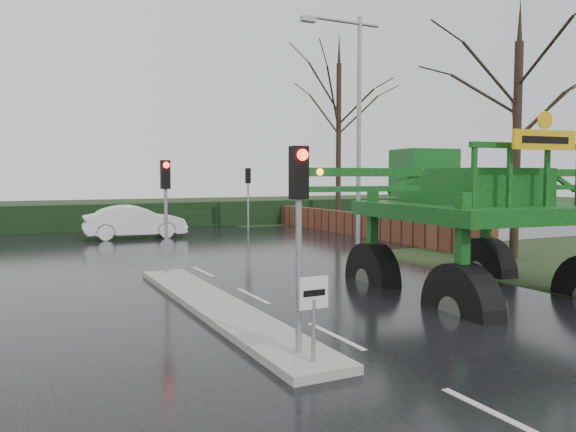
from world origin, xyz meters
name	(u,v)px	position (x,y,z in m)	size (l,w,h in m)	color
ground	(335,337)	(0.00, 0.00, 0.00)	(140.00, 140.00, 0.00)	black
road_main	(186,264)	(0.00, 10.00, 0.00)	(14.00, 80.00, 0.02)	black
road_cross	(147,245)	(0.00, 16.00, 0.01)	(80.00, 12.00, 0.02)	black
median_island	(217,307)	(-1.30, 3.00, 0.09)	(1.20, 10.00, 0.16)	gray
hedge_row	(116,217)	(0.00, 24.00, 0.75)	(44.00, 0.90, 1.50)	black
brick_wall	(347,223)	(10.50, 16.00, 0.60)	(0.40, 20.00, 1.20)	#592D1E
keep_left_sign	(314,305)	(-1.30, -1.50, 1.06)	(0.50, 0.07, 1.35)	gray
traffic_signal_near	(299,205)	(-1.30, -1.01, 2.59)	(0.26, 0.33, 3.52)	gray
traffic_signal_mid	(166,192)	(-1.30, 7.49, 2.59)	(0.26, 0.33, 3.52)	gray
traffic_signal_far	(248,185)	(6.50, 20.01, 2.59)	(0.26, 0.33, 3.52)	gray
street_light_right	(353,109)	(8.19, 12.00, 5.99)	(3.85, 0.30, 10.00)	gray
tree_right_near	(517,118)	(11.50, 6.00, 5.20)	(5.60, 5.60, 9.64)	black
tree_right_far	(339,121)	(13.00, 21.00, 6.50)	(7.00, 7.00, 12.05)	black
crop_sprayer	(456,193)	(3.53, 0.61, 2.67)	(10.07, 6.73, 5.65)	black
white_sedan	(135,238)	(0.08, 19.05, 0.00)	(1.70, 4.89, 1.61)	white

